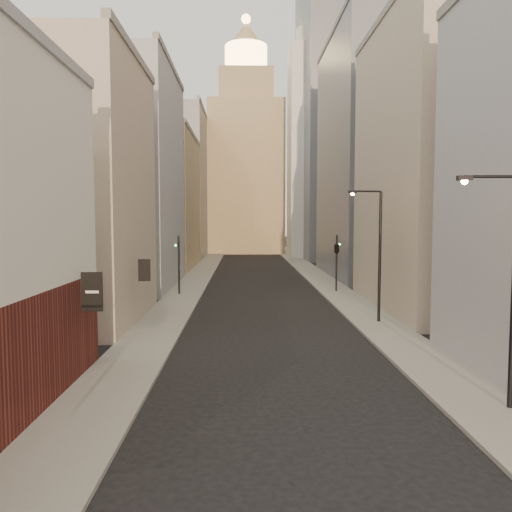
% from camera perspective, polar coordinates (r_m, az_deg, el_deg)
% --- Properties ---
extents(sidewalk_left, '(3.00, 140.00, 0.15)m').
position_cam_1_polar(sidewalk_left, '(60.44, -6.14, -1.76)').
color(sidewalk_left, gray).
rests_on(sidewalk_left, ground).
extents(sidewalk_right, '(3.00, 140.00, 0.15)m').
position_cam_1_polar(sidewalk_right, '(60.77, 6.17, -1.73)').
color(sidewalk_right, gray).
rests_on(sidewalk_right, ground).
extents(left_bldg_beige, '(8.00, 12.00, 16.00)m').
position_cam_1_polar(left_bldg_beige, '(32.68, -20.26, 6.86)').
color(left_bldg_beige, '#A0907E').
rests_on(left_bldg_beige, ground).
extents(left_bldg_grey, '(8.00, 16.00, 20.00)m').
position_cam_1_polar(left_bldg_grey, '(48.20, -14.12, 8.44)').
color(left_bldg_grey, '#959499').
rests_on(left_bldg_grey, ground).
extents(left_bldg_tan, '(8.00, 18.00, 17.00)m').
position_cam_1_polar(left_bldg_tan, '(65.79, -10.65, 6.02)').
color(left_bldg_tan, '#937C53').
rests_on(left_bldg_tan, ground).
extents(left_bldg_wingrid, '(8.00, 20.00, 24.00)m').
position_cam_1_polar(left_bldg_wingrid, '(85.74, -8.53, 7.95)').
color(left_bldg_wingrid, gray).
rests_on(left_bldg_wingrid, ground).
extents(right_bldg_beige, '(8.00, 16.00, 20.00)m').
position_cam_1_polar(right_bldg_beige, '(37.62, 19.95, 9.54)').
color(right_bldg_beige, '#A0907E').
rests_on(right_bldg_beige, ground).
extents(right_bldg_wingrid, '(8.00, 20.00, 26.00)m').
position_cam_1_polar(right_bldg_wingrid, '(56.95, 12.55, 10.83)').
color(right_bldg_wingrid, gray).
rests_on(right_bldg_wingrid, ground).
extents(highrise, '(21.00, 23.00, 51.20)m').
position_cam_1_polar(highrise, '(87.35, 12.05, 16.90)').
color(highrise, gray).
rests_on(highrise, ground).
extents(clock_tower, '(14.00, 14.00, 44.90)m').
position_cam_1_polar(clock_tower, '(97.57, -1.13, 10.86)').
color(clock_tower, '#937C53').
rests_on(clock_tower, ground).
extents(white_tower, '(8.00, 8.00, 41.50)m').
position_cam_1_polar(white_tower, '(84.60, 6.57, 12.52)').
color(white_tower, silver).
rests_on(white_tower, ground).
extents(streetlamp_near, '(2.04, 0.23, 7.76)m').
position_cam_1_polar(streetlamp_near, '(18.12, 26.86, -2.31)').
color(streetlamp_near, black).
rests_on(streetlamp_near, ground).
extents(streetlamp_mid, '(2.11, 0.44, 8.06)m').
position_cam_1_polar(streetlamp_mid, '(30.89, 13.62, 0.87)').
color(streetlamp_mid, black).
rests_on(streetlamp_mid, ground).
extents(traffic_light_left, '(0.53, 0.39, 5.00)m').
position_cam_1_polar(traffic_light_left, '(41.78, -8.83, 0.27)').
color(traffic_light_left, black).
rests_on(traffic_light_left, ground).
extents(traffic_light_right, '(0.91, 0.91, 5.00)m').
position_cam_1_polar(traffic_light_right, '(43.50, 9.21, 1.01)').
color(traffic_light_right, black).
rests_on(traffic_light_right, ground).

